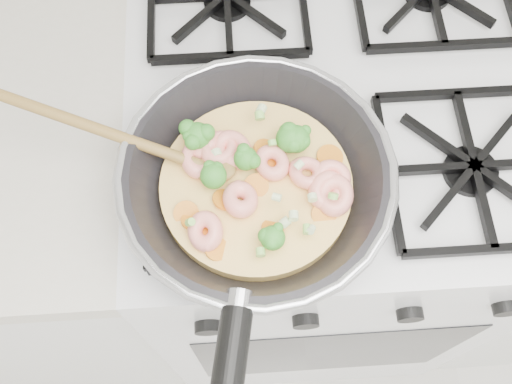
{
  "coord_description": "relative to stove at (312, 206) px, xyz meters",
  "views": [
    {
      "loc": [
        -0.15,
        1.23,
        1.58
      ],
      "look_at": [
        -0.13,
        1.53,
        0.93
      ],
      "focal_mm": 41.07,
      "sensor_mm": 36.0,
      "label": 1
    }
  ],
  "objects": [
    {
      "name": "stove",
      "position": [
        0.0,
        0.0,
        0.0
      ],
      "size": [
        0.6,
        0.6,
        0.92
      ],
      "color": "silver",
      "rests_on": "ground"
    },
    {
      "name": "skillet",
      "position": [
        -0.13,
        -0.18,
        0.5
      ],
      "size": [
        0.46,
        0.5,
        0.1
      ],
      "rotation": [
        0.0,
        0.0,
        -0.21
      ],
      "color": "black",
      "rests_on": "stove"
    }
  ]
}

